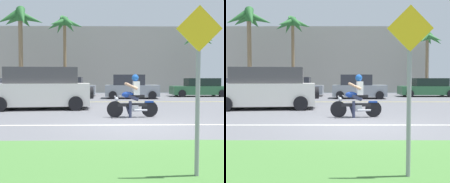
# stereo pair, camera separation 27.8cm
# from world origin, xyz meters

# --- Properties ---
(ground) EXTENTS (56.00, 30.00, 0.04)m
(ground) POSITION_xyz_m (0.00, 3.00, -0.02)
(ground) COLOR slate
(grass_median) EXTENTS (56.00, 3.80, 0.06)m
(grass_median) POSITION_xyz_m (0.00, -4.10, 0.03)
(grass_median) COLOR #477A38
(grass_median) RESTS_ON ground
(lane_line_near) EXTENTS (50.40, 0.12, 0.01)m
(lane_line_near) POSITION_xyz_m (0.00, 0.05, 0.00)
(lane_line_near) COLOR silver
(lane_line_near) RESTS_ON ground
(lane_line_far) EXTENTS (50.40, 0.12, 0.01)m
(lane_line_far) POSITION_xyz_m (0.00, 8.20, 0.00)
(lane_line_far) COLOR yellow
(lane_line_far) RESTS_ON ground
(motorcyclist) EXTENTS (1.87, 0.61, 1.57)m
(motorcyclist) POSITION_xyz_m (0.13, 1.72, 0.66)
(motorcyclist) COLOR black
(motorcyclist) RESTS_ON ground
(suv_nearby) EXTENTS (4.78, 2.58, 1.93)m
(suv_nearby) POSITION_xyz_m (-3.86, 4.59, 0.94)
(suv_nearby) COLOR white
(suv_nearby) RESTS_ON ground
(parked_car_1) EXTENTS (4.02, 1.93, 1.55)m
(parked_car_1) POSITION_xyz_m (-3.83, 13.85, 0.72)
(parked_car_1) COLOR #8C939E
(parked_car_1) RESTS_ON ground
(parked_car_2) EXTENTS (3.88, 2.08, 1.70)m
(parked_car_2) POSITION_xyz_m (0.92, 11.22, 0.79)
(parked_car_2) COLOR #8C939E
(parked_car_2) RESTS_ON ground
(parked_car_3) EXTENTS (4.35, 1.91, 1.45)m
(parked_car_3) POSITION_xyz_m (6.61, 13.23, 0.68)
(parked_car_3) COLOR #2D663D
(parked_car_3) RESTS_ON ground
(palm_tree_0) EXTENTS (4.03, 4.00, 7.63)m
(palm_tree_0) POSITION_xyz_m (-8.37, 15.64, 6.26)
(palm_tree_0) COLOR #846B4C
(palm_tree_0) RESTS_ON ground
(palm_tree_1) EXTENTS (3.32, 3.09, 6.81)m
(palm_tree_1) POSITION_xyz_m (-4.41, 14.87, 5.74)
(palm_tree_1) COLOR brown
(palm_tree_1) RESTS_ON ground
(palm_tree_2) EXTENTS (3.06, 2.86, 5.76)m
(palm_tree_2) POSITION_xyz_m (7.54, 16.43, 4.81)
(palm_tree_2) COLOR #846B4C
(palm_tree_2) RESTS_ON ground
(street_sign) EXTENTS (0.62, 0.06, 2.39)m
(street_sign) POSITION_xyz_m (0.42, -4.36, 1.46)
(street_sign) COLOR gray
(street_sign) RESTS_ON ground
(building_far) EXTENTS (21.43, 4.00, 6.68)m
(building_far) POSITION_xyz_m (-2.07, 21.00, 3.34)
(building_far) COLOR #A8A399
(building_far) RESTS_ON ground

